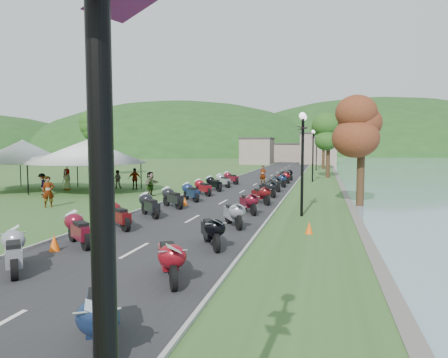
# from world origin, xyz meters

# --- Properties ---
(road) EXTENTS (7.00, 120.00, 0.02)m
(road) POSITION_xyz_m (0.00, 40.00, 0.01)
(road) COLOR #28282A
(road) RESTS_ON ground
(hills_backdrop) EXTENTS (360.00, 120.00, 76.00)m
(hills_backdrop) POSITION_xyz_m (0.00, 200.00, 0.00)
(hills_backdrop) COLOR #285621
(hills_backdrop) RESTS_ON ground
(far_building) EXTENTS (18.00, 16.00, 5.00)m
(far_building) POSITION_xyz_m (-2.00, 85.00, 2.50)
(far_building) COLOR gray
(far_building) RESTS_ON ground
(moto_row_left) EXTENTS (2.60, 41.10, 1.10)m
(moto_row_left) POSITION_xyz_m (-2.20, 14.58, 0.55)
(moto_row_left) COLOR #331411
(moto_row_left) RESTS_ON ground
(moto_row_right) EXTENTS (2.60, 41.66, 1.10)m
(moto_row_right) POSITION_xyz_m (2.29, 20.04, 0.55)
(moto_row_right) COLOR #331411
(moto_row_right) RESTS_ON ground
(streetlamp_near) EXTENTS (1.40, 1.40, 5.00)m
(streetlamp_near) POSITION_xyz_m (4.78, 0.16, 2.50)
(streetlamp_near) COLOR black
(streetlamp_near) RESTS_ON ground
(vendor_tent_main) EXTENTS (5.92, 5.92, 4.00)m
(vendor_tent_main) POSITION_xyz_m (-11.46, 25.21, 2.00)
(vendor_tent_main) COLOR silver
(vendor_tent_main) RESTS_ON ground
(vendor_tent_side) EXTENTS (4.69, 4.69, 4.00)m
(vendor_tent_side) POSITION_xyz_m (-17.45, 25.38, 2.00)
(vendor_tent_side) COLOR silver
(vendor_tent_side) RESTS_ON ground
(tree_lakeside) EXTENTS (2.68, 2.68, 7.44)m
(tree_lakeside) POSITION_xyz_m (8.11, 22.50, 3.72)
(tree_lakeside) COLOR #316320
(tree_lakeside) RESTS_ON ground
(pedestrian_a) EXTENTS (0.80, 0.79, 1.78)m
(pedestrian_a) POSITION_xyz_m (-9.20, 17.67, 0.00)
(pedestrian_a) COLOR slate
(pedestrian_a) RESTS_ON ground
(pedestrian_b) EXTENTS (0.84, 0.66, 1.53)m
(pedestrian_b) POSITION_xyz_m (-10.54, 27.92, 0.00)
(pedestrian_b) COLOR slate
(pedestrian_b) RESTS_ON ground
(pedestrian_c) EXTENTS (0.99, 1.03, 1.57)m
(pedestrian_c) POSITION_xyz_m (-13.38, 22.40, 0.00)
(pedestrian_c) COLOR slate
(pedestrian_c) RESTS_ON ground
(traffic_cone_near) EXTENTS (0.36, 0.36, 0.56)m
(traffic_cone_near) POSITION_xyz_m (-2.54, 9.31, 0.28)
(traffic_cone_near) COLOR #F2590C
(traffic_cone_near) RESTS_ON ground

